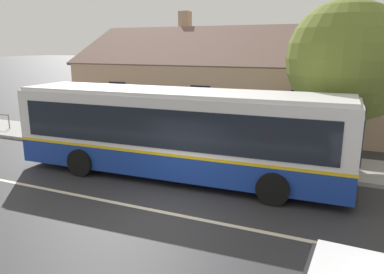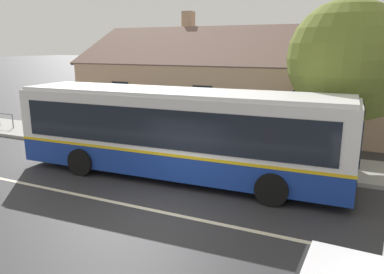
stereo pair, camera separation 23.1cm
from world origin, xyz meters
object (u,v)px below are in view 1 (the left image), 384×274
(transit_bus, at_px, (177,131))
(street_tree_primary, at_px, (350,64))
(bench_by_building, at_px, (46,128))
(bike_rack, at_px, (2,118))

(transit_bus, height_order, street_tree_primary, street_tree_primary)
(street_tree_primary, bearing_deg, bench_by_building, -174.37)
(street_tree_primary, distance_m, bike_rack, 18.04)
(transit_bus, relative_size, bench_by_building, 6.51)
(bench_by_building, bearing_deg, bike_rack, 172.52)
(street_tree_primary, xyz_separation_m, bike_rack, (-17.71, -0.88, -3.27))
(bench_by_building, relative_size, street_tree_primary, 0.29)
(transit_bus, xyz_separation_m, street_tree_primary, (5.35, 3.77, 2.27))
(street_tree_primary, height_order, bike_rack, street_tree_primary)
(bench_by_building, height_order, street_tree_primary, street_tree_primary)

